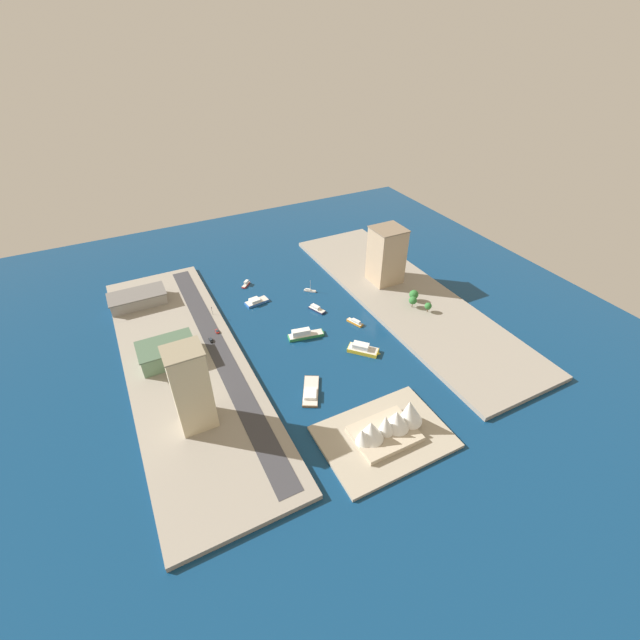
{
  "coord_description": "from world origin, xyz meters",
  "views": [
    {
      "loc": [
        101.48,
        218.35,
        182.44
      ],
      "look_at": [
        -9.5,
        1.95,
        5.54
      ],
      "focal_mm": 24.17,
      "sensor_mm": 36.0,
      "label": 1
    }
  ],
  "objects_px": {
    "office_block_beige": "(191,388)",
    "barge_flat_brown": "(311,392)",
    "terminal_long_green": "(167,352)",
    "water_taxi_orange": "(355,322)",
    "ferry_green_doubledeck": "(304,334)",
    "traffic_light_waterfront": "(212,309)",
    "sailboat_small_white": "(310,291)",
    "patrol_launch_navy": "(317,309)",
    "ferry_yellow_fast": "(363,349)",
    "carpark_squat_concrete": "(138,299)",
    "catamaran_blue": "(256,301)",
    "tugboat_red": "(246,284)",
    "opera_landmark": "(389,424)",
    "suv_black": "(211,340)",
    "pickup_red": "(217,331)",
    "apartment_midrise_tan": "(386,255)"
  },
  "relations": [
    {
      "from": "patrol_launch_navy",
      "to": "catamaran_blue",
      "type": "relative_size",
      "value": 0.76
    },
    {
      "from": "ferry_green_doubledeck",
      "to": "ferry_yellow_fast",
      "type": "distance_m",
      "value": 41.7
    },
    {
      "from": "ferry_green_doubledeck",
      "to": "office_block_beige",
      "type": "relative_size",
      "value": 0.52
    },
    {
      "from": "office_block_beige",
      "to": "ferry_yellow_fast",
      "type": "bearing_deg",
      "value": -173.48
    },
    {
      "from": "office_block_beige",
      "to": "traffic_light_waterfront",
      "type": "distance_m",
      "value": 102.45
    },
    {
      "from": "ferry_green_doubledeck",
      "to": "catamaran_blue",
      "type": "bearing_deg",
      "value": -75.09
    },
    {
      "from": "catamaran_blue",
      "to": "water_taxi_orange",
      "type": "distance_m",
      "value": 77.93
    },
    {
      "from": "sailboat_small_white",
      "to": "office_block_beige",
      "type": "relative_size",
      "value": 0.21
    },
    {
      "from": "barge_flat_brown",
      "to": "suv_black",
      "type": "xyz_separation_m",
      "value": [
        39.32,
        -70.27,
        2.85
      ]
    },
    {
      "from": "patrol_launch_navy",
      "to": "catamaran_blue",
      "type": "bearing_deg",
      "value": -39.06
    },
    {
      "from": "patrol_launch_navy",
      "to": "suv_black",
      "type": "height_order",
      "value": "suv_black"
    },
    {
      "from": "opera_landmark",
      "to": "patrol_launch_navy",
      "type": "bearing_deg",
      "value": -99.1
    },
    {
      "from": "ferry_yellow_fast",
      "to": "pickup_red",
      "type": "xyz_separation_m",
      "value": [
        79.57,
        -59.6,
        1.69
      ]
    },
    {
      "from": "apartment_midrise_tan",
      "to": "opera_landmark",
      "type": "distance_m",
      "value": 157.21
    },
    {
      "from": "tugboat_red",
      "to": "ferry_yellow_fast",
      "type": "bearing_deg",
      "value": 109.44
    },
    {
      "from": "terminal_long_green",
      "to": "opera_landmark",
      "type": "relative_size",
      "value": 0.83
    },
    {
      "from": "ferry_green_doubledeck",
      "to": "traffic_light_waterfront",
      "type": "height_order",
      "value": "traffic_light_waterfront"
    },
    {
      "from": "sailboat_small_white",
      "to": "terminal_long_green",
      "type": "xyz_separation_m",
      "value": [
        116.03,
        35.82,
        8.17
      ]
    },
    {
      "from": "terminal_long_green",
      "to": "apartment_midrise_tan",
      "type": "distance_m",
      "value": 177.27
    },
    {
      "from": "office_block_beige",
      "to": "suv_black",
      "type": "relative_size",
      "value": 9.96
    },
    {
      "from": "ferry_yellow_fast",
      "to": "carpark_squat_concrete",
      "type": "relative_size",
      "value": 0.49
    },
    {
      "from": "tugboat_red",
      "to": "terminal_long_green",
      "type": "relative_size",
      "value": 0.27
    },
    {
      "from": "pickup_red",
      "to": "opera_landmark",
      "type": "bearing_deg",
      "value": 113.81
    },
    {
      "from": "sailboat_small_white",
      "to": "pickup_red",
      "type": "bearing_deg",
      "value": 15.42
    },
    {
      "from": "patrol_launch_navy",
      "to": "sailboat_small_white",
      "type": "bearing_deg",
      "value": -105.04
    },
    {
      "from": "terminal_long_green",
      "to": "water_taxi_orange",
      "type": "bearing_deg",
      "value": 172.25
    },
    {
      "from": "barge_flat_brown",
      "to": "traffic_light_waterfront",
      "type": "distance_m",
      "value": 104.48
    },
    {
      "from": "sailboat_small_white",
      "to": "opera_landmark",
      "type": "relative_size",
      "value": 0.25
    },
    {
      "from": "traffic_light_waterfront",
      "to": "patrol_launch_navy",
      "type": "bearing_deg",
      "value": 160.29
    },
    {
      "from": "water_taxi_orange",
      "to": "traffic_light_waterfront",
      "type": "height_order",
      "value": "traffic_light_waterfront"
    },
    {
      "from": "ferry_yellow_fast",
      "to": "opera_landmark",
      "type": "height_order",
      "value": "opera_landmark"
    },
    {
      "from": "terminal_long_green",
      "to": "office_block_beige",
      "type": "height_order",
      "value": "office_block_beige"
    },
    {
      "from": "traffic_light_waterfront",
      "to": "suv_black",
      "type": "bearing_deg",
      "value": 72.34
    },
    {
      "from": "suv_black",
      "to": "opera_landmark",
      "type": "xyz_separation_m",
      "value": [
        -61.26,
        116.98,
        5.62
      ]
    },
    {
      "from": "water_taxi_orange",
      "to": "ferry_yellow_fast",
      "type": "height_order",
      "value": "ferry_yellow_fast"
    },
    {
      "from": "tugboat_red",
      "to": "suv_black",
      "type": "height_order",
      "value": "suv_black"
    },
    {
      "from": "patrol_launch_navy",
      "to": "carpark_squat_concrete",
      "type": "distance_m",
      "value": 133.03
    },
    {
      "from": "sailboat_small_white",
      "to": "barge_flat_brown",
      "type": "relative_size",
      "value": 0.4
    },
    {
      "from": "suv_black",
      "to": "apartment_midrise_tan",
      "type": "bearing_deg",
      "value": -174.6
    },
    {
      "from": "opera_landmark",
      "to": "catamaran_blue",
      "type": "bearing_deg",
      "value": -83.55
    },
    {
      "from": "tugboat_red",
      "to": "sailboat_small_white",
      "type": "xyz_separation_m",
      "value": [
        -41.86,
        32.01,
        -0.46
      ]
    },
    {
      "from": "catamaran_blue",
      "to": "water_taxi_orange",
      "type": "xyz_separation_m",
      "value": [
        -53.28,
        56.86,
        -0.24
      ]
    },
    {
      "from": "terminal_long_green",
      "to": "ferry_green_doubledeck",
      "type": "bearing_deg",
      "value": 170.48
    },
    {
      "from": "office_block_beige",
      "to": "tugboat_red",
      "type": "bearing_deg",
      "value": -119.01
    },
    {
      "from": "ferry_green_doubledeck",
      "to": "ferry_yellow_fast",
      "type": "bearing_deg",
      "value": 130.82
    },
    {
      "from": "office_block_beige",
      "to": "barge_flat_brown",
      "type": "bearing_deg",
      "value": 175.09
    },
    {
      "from": "tugboat_red",
      "to": "water_taxi_orange",
      "type": "bearing_deg",
      "value": 121.36
    },
    {
      "from": "ferry_green_doubledeck",
      "to": "suv_black",
      "type": "height_order",
      "value": "ferry_green_doubledeck"
    },
    {
      "from": "barge_flat_brown",
      "to": "apartment_midrise_tan",
      "type": "height_order",
      "value": "apartment_midrise_tan"
    },
    {
      "from": "pickup_red",
      "to": "traffic_light_waterfront",
      "type": "height_order",
      "value": "traffic_light_waterfront"
    }
  ]
}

